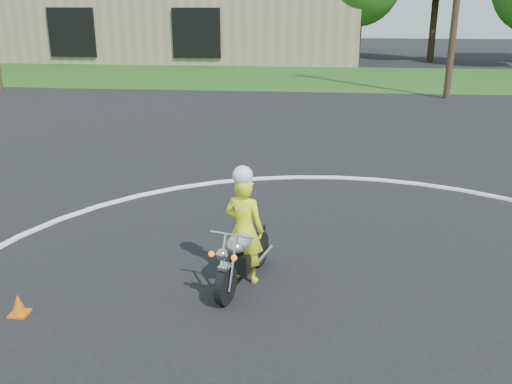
# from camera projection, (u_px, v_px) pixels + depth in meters

# --- Properties ---
(grass_strip) EXTENTS (120.00, 10.00, 0.02)m
(grass_strip) POSITION_uv_depth(u_px,v_px,m) (326.00, 78.00, 30.39)
(grass_strip) COLOR #1E4714
(grass_strip) RESTS_ON ground
(course_markings) EXTENTS (19.05, 19.05, 0.12)m
(course_markings) POSITION_uv_depth(u_px,v_px,m) (484.00, 271.00, 8.86)
(course_markings) COLOR silver
(course_markings) RESTS_ON ground
(primary_motorcycle) EXTENTS (0.82, 1.81, 0.97)m
(primary_motorcycle) POSITION_uv_depth(u_px,v_px,m) (243.00, 255.00, 8.34)
(primary_motorcycle) COLOR black
(primary_motorcycle) RESTS_ON ground
(rider_primary_grp) EXTENTS (0.68, 0.54, 1.81)m
(rider_primary_grp) POSITION_uv_depth(u_px,v_px,m) (244.00, 226.00, 8.33)
(rider_primary_grp) COLOR #EFFF1A
(rider_primary_grp) RESTS_ON ground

